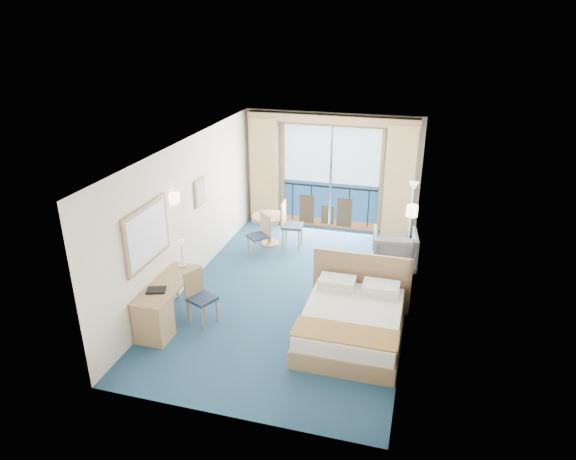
% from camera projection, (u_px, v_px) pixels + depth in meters
% --- Properties ---
extents(floor, '(6.50, 6.50, 0.00)m').
position_uv_depth(floor, '(295.00, 292.00, 9.38)').
color(floor, navy).
rests_on(floor, ground).
extents(room_walls, '(4.04, 6.54, 2.72)m').
position_uv_depth(room_walls, '(295.00, 201.00, 8.68)').
color(room_walls, beige).
rests_on(room_walls, ground).
extents(balcony_door, '(2.36, 0.03, 2.52)m').
position_uv_depth(balcony_door, '(330.00, 181.00, 11.79)').
color(balcony_door, navy).
rests_on(balcony_door, room_walls).
extents(curtain_left, '(0.65, 0.22, 2.55)m').
position_uv_depth(curtain_left, '(265.00, 172.00, 11.98)').
color(curtain_left, tan).
rests_on(curtain_left, room_walls).
extents(curtain_right, '(0.65, 0.22, 2.55)m').
position_uv_depth(curtain_right, '(399.00, 183.00, 11.22)').
color(curtain_right, tan).
rests_on(curtain_right, room_walls).
extents(pelmet, '(3.80, 0.25, 0.18)m').
position_uv_depth(pelmet, '(332.00, 119.00, 11.12)').
color(pelmet, '#A28457').
rests_on(pelmet, room_walls).
extents(mirror, '(0.05, 1.25, 0.95)m').
position_uv_depth(mirror, '(147.00, 235.00, 7.93)').
color(mirror, '#A28457').
rests_on(mirror, room_walls).
extents(wall_print, '(0.04, 0.42, 0.52)m').
position_uv_depth(wall_print, '(200.00, 192.00, 9.64)').
color(wall_print, '#A28457').
rests_on(wall_print, room_walls).
extents(sconce_left, '(0.18, 0.18, 0.18)m').
position_uv_depth(sconce_left, '(174.00, 198.00, 8.60)').
color(sconce_left, '#FFE0B2').
rests_on(sconce_left, room_walls).
extents(sconce_right, '(0.18, 0.18, 0.18)m').
position_uv_depth(sconce_right, '(412.00, 211.00, 8.04)').
color(sconce_right, '#FFE0B2').
rests_on(sconce_right, room_walls).
extents(bed, '(1.65, 1.97, 1.04)m').
position_uv_depth(bed, '(352.00, 321.00, 7.97)').
color(bed, '#A28457').
rests_on(bed, ground).
extents(nightstand, '(0.44, 0.42, 0.58)m').
position_uv_depth(nightstand, '(394.00, 288.00, 8.95)').
color(nightstand, '#A47E56').
rests_on(nightstand, ground).
extents(phone, '(0.18, 0.15, 0.07)m').
position_uv_depth(phone, '(396.00, 271.00, 8.82)').
color(phone, white).
rests_on(phone, nightstand).
extents(armchair, '(0.94, 0.96, 0.78)m').
position_uv_depth(armchair, '(394.00, 250.00, 10.15)').
color(armchair, '#494D59').
rests_on(armchair, ground).
extents(floor_lamp, '(0.22, 0.22, 1.57)m').
position_uv_depth(floor_lamp, '(412.00, 200.00, 10.46)').
color(floor_lamp, silver).
rests_on(floor_lamp, ground).
extents(desk, '(0.52, 1.51, 0.71)m').
position_uv_depth(desk, '(157.00, 313.00, 8.00)').
color(desk, '#A28457').
rests_on(desk, ground).
extents(desk_chair, '(0.52, 0.51, 0.90)m').
position_uv_depth(desk_chair, '(199.00, 293.00, 8.34)').
color(desk_chair, '#1F2D4A').
rests_on(desk_chair, ground).
extents(folder, '(0.35, 0.31, 0.03)m').
position_uv_depth(folder, '(156.00, 290.00, 8.01)').
color(folder, black).
rests_on(folder, desk).
extents(desk_lamp, '(0.13, 0.13, 0.48)m').
position_uv_depth(desk_lamp, '(181.00, 248.00, 8.63)').
color(desk_lamp, silver).
rests_on(desk_lamp, desk).
extents(round_table, '(0.74, 0.74, 0.66)m').
position_uv_depth(round_table, '(270.00, 223.00, 11.15)').
color(round_table, '#A28457').
rests_on(round_table, ground).
extents(table_chair_a, '(0.47, 0.46, 1.00)m').
position_uv_depth(table_chair_a, '(289.00, 222.00, 11.02)').
color(table_chair_a, '#1F2D4A').
rests_on(table_chair_a, ground).
extents(table_chair_b, '(0.55, 0.55, 0.89)m').
position_uv_depth(table_chair_b, '(261.00, 232.00, 10.66)').
color(table_chair_b, '#1F2D4A').
rests_on(table_chair_b, ground).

